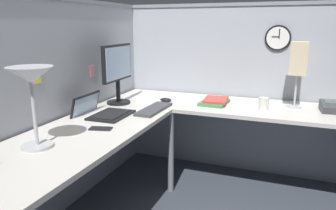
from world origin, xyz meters
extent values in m
plane|color=#383D47|center=(0.00, 0.00, 0.00)|extent=(6.80, 6.80, 0.00)
cube|color=#999EA8|center=(-0.36, 0.87, 0.78)|extent=(2.57, 0.10, 1.55)
cube|color=#999EA8|center=(0.87, -0.27, 0.78)|extent=(0.10, 2.37, 1.55)
cube|color=gray|center=(0.87, -0.27, 1.56)|extent=(0.12, 2.37, 0.03)
cube|color=beige|center=(-0.38, 0.47, 0.71)|extent=(2.35, 0.66, 0.03)
cube|color=beige|center=(0.47, -0.60, 0.71)|extent=(0.66, 1.49, 0.03)
cylinder|color=slate|center=(0.16, 0.16, 0.35)|extent=(0.05, 0.05, 0.70)
cylinder|color=black|center=(0.16, 0.64, 0.74)|extent=(0.20, 0.20, 0.02)
cylinder|color=black|center=(0.16, 0.64, 0.84)|extent=(0.04, 0.04, 0.20)
cube|color=black|center=(0.16, 0.64, 1.08)|extent=(0.46, 0.05, 0.30)
cube|color=#99B2D1|center=(0.16, 0.62, 1.08)|extent=(0.42, 0.02, 0.26)
cube|color=black|center=(-0.21, 0.49, 0.74)|extent=(0.34, 0.25, 0.02)
cube|color=black|center=(-0.21, 0.49, 0.75)|extent=(0.29, 0.19, 0.00)
cube|color=black|center=(-0.22, 0.72, 0.77)|extent=(0.34, 0.07, 0.22)
cube|color=#99B2D1|center=(-0.22, 0.71, 0.77)|extent=(0.31, 0.06, 0.18)
cube|color=#38383D|center=(0.05, 0.26, 0.74)|extent=(0.43, 0.15, 0.02)
ellipsoid|color=black|center=(0.36, 0.28, 0.75)|extent=(0.06, 0.10, 0.03)
cylinder|color=#B7BABF|center=(-0.91, 0.54, 0.74)|extent=(0.17, 0.17, 0.02)
cylinder|color=#B7BABF|center=(-0.91, 0.54, 0.93)|extent=(0.02, 0.02, 0.38)
cone|color=#B7BABF|center=(-0.91, 0.54, 1.13)|extent=(0.24, 0.24, 0.09)
cube|color=black|center=(-0.51, 0.39, 0.73)|extent=(0.10, 0.16, 0.01)
cube|color=#38383D|center=(0.50, -1.06, 0.77)|extent=(0.21, 0.22, 0.10)
cube|color=#8CA58C|center=(0.50, -1.03, 0.80)|extent=(0.02, 0.09, 0.04)
cube|color=#3F7F4C|center=(0.44, -0.13, 0.74)|extent=(0.29, 0.23, 0.02)
cube|color=#BF3F38|center=(0.45, -0.14, 0.76)|extent=(0.27, 0.21, 0.02)
cylinder|color=#B7BABF|center=(0.55, -0.77, 0.74)|extent=(0.11, 0.11, 0.01)
cylinder|color=#B7BABF|center=(0.55, -0.77, 0.87)|extent=(0.02, 0.02, 0.27)
cube|color=beige|center=(0.55, -0.77, 1.13)|extent=(0.13, 0.13, 0.26)
cylinder|color=silver|center=(0.40, -0.54, 0.78)|extent=(0.08, 0.08, 0.10)
cylinder|color=black|center=(0.82, -0.59, 1.28)|extent=(0.03, 0.22, 0.22)
cylinder|color=white|center=(0.80, -0.59, 1.28)|extent=(0.00, 0.19, 0.19)
cube|color=black|center=(0.80, -0.57, 1.29)|extent=(0.00, 0.06, 0.01)
cube|color=black|center=(0.80, -0.60, 1.31)|extent=(0.00, 0.01, 0.08)
cube|color=#EAD84C|center=(-0.58, 0.82, 1.06)|extent=(0.08, 0.00, 0.09)
cube|color=pink|center=(0.05, 0.82, 1.01)|extent=(0.06, 0.00, 0.09)
camera|label=1|loc=(-2.23, -0.74, 1.38)|focal=34.90mm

